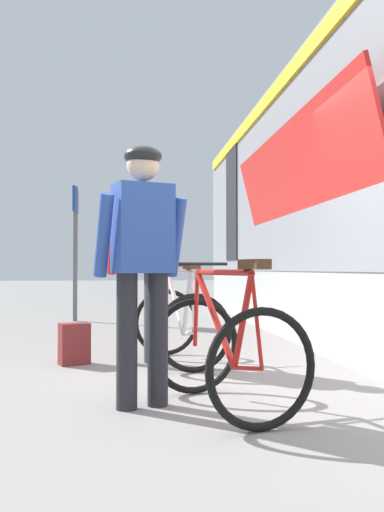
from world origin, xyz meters
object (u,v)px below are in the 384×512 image
object	(u,v)px
backpack_on_platform	(74,344)
bicycle_far_red	(225,349)
platform_sign_post	(75,230)
cyclist_near_in_red	(140,256)
cyclist_far_in_blue	(143,250)
bicycle_near_white	(179,322)

from	to	relation	value
backpack_on_platform	bicycle_far_red	bearing A→B (deg)	-79.32
platform_sign_post	cyclist_near_in_red	bearing A→B (deg)	-76.67
bicycle_far_red	platform_sign_post	distance (m)	6.70
cyclist_near_in_red	platform_sign_post	world-z (taller)	platform_sign_post
bicycle_far_red	backpack_on_platform	distance (m)	2.21
bicycle_far_red	platform_sign_post	xyz separation A→B (m)	(-1.59, 6.39, 1.22)
cyclist_far_in_blue	platform_sign_post	xyz separation A→B (m)	(-1.05, 6.25, 0.57)
cyclist_far_in_blue	bicycle_far_red	xyz separation A→B (m)	(0.54, -0.14, -0.65)
cyclist_far_in_blue	backpack_on_platform	world-z (taller)	cyclist_far_in_blue
cyclist_far_in_blue	bicycle_near_white	bearing A→B (deg)	76.56
cyclist_near_in_red	cyclist_far_in_blue	world-z (taller)	same
cyclist_near_in_red	platform_sign_post	bearing A→B (deg)	103.33
platform_sign_post	backpack_on_platform	bearing A→B (deg)	-84.51
backpack_on_platform	bicycle_near_white	bearing A→B (deg)	-24.14
cyclist_near_in_red	backpack_on_platform	distance (m)	1.07
bicycle_far_red	cyclist_far_in_blue	bearing A→B (deg)	165.17
bicycle_near_white	backpack_on_platform	distance (m)	1.04
cyclist_near_in_red	cyclist_far_in_blue	size ratio (longest dim) A/B	1.00
bicycle_near_white	bicycle_far_red	size ratio (longest dim) A/B	0.97
platform_sign_post	cyclist_far_in_blue	bearing A→B (deg)	-80.43
cyclist_near_in_red	bicycle_near_white	distance (m)	0.76
cyclist_far_in_blue	bicycle_near_white	size ratio (longest dim) A/B	1.49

